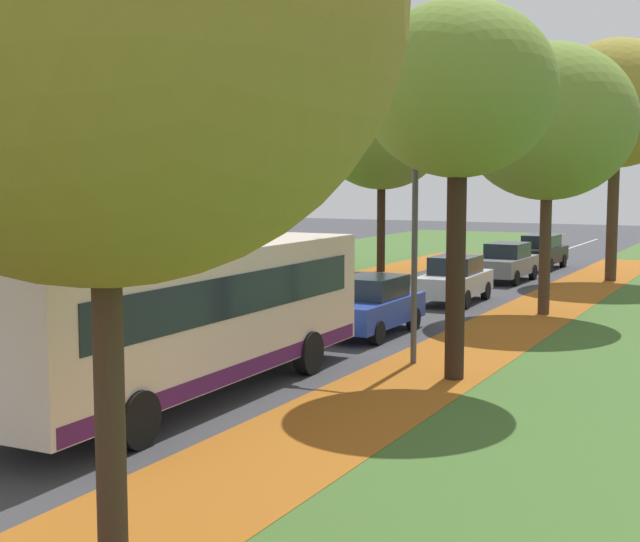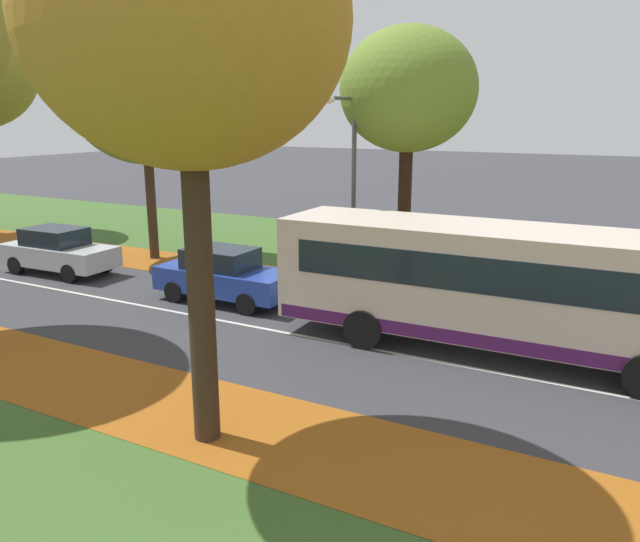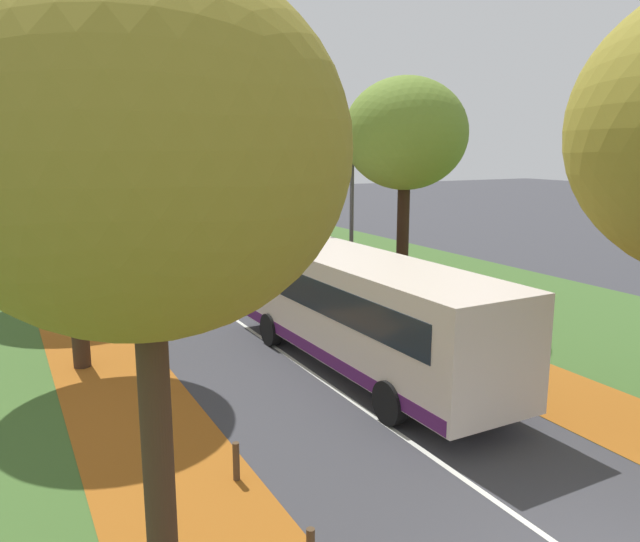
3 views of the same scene
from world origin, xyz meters
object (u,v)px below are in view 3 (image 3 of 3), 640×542
tree_left_mid (43,101)px  streetlamp_right (343,207)px  bus (358,306)px  tree_right_far (207,120)px  bollard_fourth (236,462)px  car_grey_third_in_line (159,234)px  car_blue_lead (253,280)px  car_silver_following (197,252)px  tree_left_nearest (141,152)px  tree_right_mid (272,140)px  car_black_fourth_in_line (138,223)px  tree_left_far (30,132)px  tree_left_near (62,104)px  tree_right_near (405,135)px

tree_left_mid → streetlamp_right: size_ratio=1.70×
bus → tree_right_far: bearing=80.8°
streetlamp_right → bollard_fourth: bearing=-129.0°
bollard_fourth → car_grey_third_in_line: 26.70m
car_blue_lead → car_silver_following: (-0.01, 7.18, 0.00)m
bollard_fourth → car_silver_following: (5.08, 19.17, 0.46)m
streetlamp_right → car_grey_third_in_line: bearing=97.5°
tree_left_nearest → bollard_fourth: bearing=55.2°
streetlamp_right → car_grey_third_in_line: streetlamp_right is taller
tree_right_mid → car_black_fourth_in_line: (-3.54, 14.28, -5.26)m
tree_left_nearest → tree_right_far: tree_right_far is taller
car_silver_following → car_grey_third_in_line: (-0.13, 7.07, 0.00)m
tree_left_far → streetlamp_right: tree_left_far is taller
tree_right_mid → car_grey_third_in_line: (-3.53, 8.32, -5.26)m
car_silver_following → car_grey_third_in_line: size_ratio=1.00×
bollard_fourth → car_black_fourth_in_line: (4.95, 32.19, 0.46)m
car_black_fourth_in_line → tree_left_far: bearing=-142.7°
car_blue_lead → tree_right_mid: bearing=60.2°
bus → tree_left_near: bearing=151.6°
tree_left_far → bollard_fourth: bearing=-87.3°
tree_left_nearest → bus: size_ratio=0.74×
tree_left_mid → car_black_fourth_in_line: size_ratio=2.41×
tree_left_nearest → tree_left_near: bearing=88.4°
tree_right_mid → streetlamp_right: bearing=-97.9°
tree_left_nearest → tree_left_far: bearing=88.8°
tree_right_near → bus: 7.24m
tree_left_nearest → car_grey_third_in_line: size_ratio=1.83×
bollard_fourth → car_blue_lead: bearing=67.0°
tree_right_near → car_black_fourth_in_line: tree_right_near is taller
streetlamp_right → bus: streetlamp_right is taller
car_blue_lead → car_grey_third_in_line: size_ratio=0.99×
tree_left_nearest → tree_left_far: 30.22m
tree_left_mid → streetlamp_right: tree_left_mid is taller
bus → car_grey_third_in_line: (0.16, 22.35, -0.89)m
tree_left_near → tree_right_far: bearing=63.8°
tree_right_far → car_blue_lead: bearing=-102.6°
tree_right_near → tree_right_far: tree_right_far is taller
tree_right_far → car_black_fourth_in_line: size_ratio=2.38×
streetlamp_right → car_blue_lead: size_ratio=1.43×
tree_left_nearest → tree_left_near: tree_left_near is taller
car_blue_lead → car_silver_following: bearing=90.1°
tree_right_far → car_silver_following: (-3.71, -9.40, -6.57)m
tree_left_nearest → car_grey_third_in_line: tree_left_nearest is taller
tree_right_near → streetlamp_right: size_ratio=1.34×
tree_left_far → car_black_fourth_in_line: tree_left_far is taller
car_grey_third_in_line → car_black_fourth_in_line: size_ratio=1.00×
car_blue_lead → car_grey_third_in_line: bearing=90.6°
tree_right_mid → bollard_fourth: tree_right_mid is taller
tree_left_nearest → tree_right_mid: (10.42, 20.68, 0.35)m
tree_left_nearest → bollard_fourth: tree_left_nearest is taller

